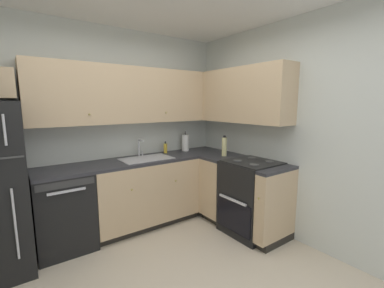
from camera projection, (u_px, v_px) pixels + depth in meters
wall_back at (104, 129)px, 3.37m from camera, size 3.51×0.05×2.62m
wall_right at (304, 133)px, 2.94m from camera, size 0.05×3.63×2.62m
dishwasher at (64, 211)px, 2.91m from camera, size 0.60×0.63×0.88m
lower_cabinets_back at (145, 193)px, 3.49m from camera, size 1.40×0.62×0.88m
countertop_back at (144, 160)px, 3.41m from camera, size 2.60×0.60×0.03m
lower_cabinets_right at (236, 193)px, 3.47m from camera, size 0.62×1.15×0.88m
countertop_right at (237, 160)px, 3.40m from camera, size 0.60×1.15×0.03m
oven_range at (252, 197)px, 3.27m from camera, size 0.68×0.62×1.07m
upper_cabinets_back at (125, 95)px, 3.30m from camera, size 2.28×0.34×0.71m
upper_cabinets_right at (235, 96)px, 3.51m from camera, size 0.32×1.68×0.71m
sink at (147, 162)px, 3.41m from camera, size 0.66×0.40×0.10m
faucet at (140, 146)px, 3.55m from camera, size 0.07×0.16×0.24m
soap_bottle at (165, 148)px, 3.80m from camera, size 0.05×0.05×0.17m
paper_towel_roll at (185, 143)px, 3.97m from camera, size 0.11×0.11×0.31m
oil_bottle at (224, 146)px, 3.58m from camera, size 0.07×0.07×0.28m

